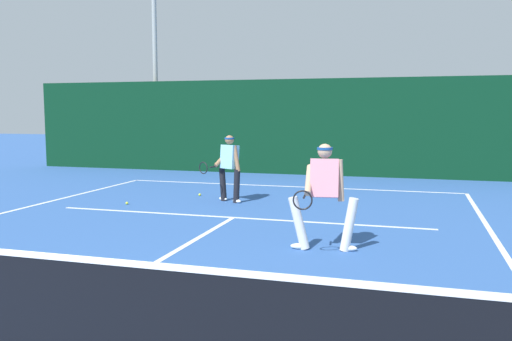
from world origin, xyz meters
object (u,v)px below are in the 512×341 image
Objects in this scene: player_far at (229,165)px; light_pole at (155,53)px; player_near at (324,192)px; tennis_ball at (200,195)px; tennis_ball_extra at (127,203)px.

player_far is 9.44m from light_pole.
player_near is 1.04× the size of player_far.
light_pole is (-5.42, 6.88, 3.52)m from player_far.
light_pole reaches higher than tennis_ball.
player_near is 14.03m from light_pole.
light_pole reaches higher than player_near.
tennis_ball is 8.81m from light_pole.
tennis_ball_extra is at bearing -36.09° from player_near.
player_far reaches higher than tennis_ball.
light_pole is at bearing -25.34° from player_far.
tennis_ball_extra is (-2.17, -1.05, -0.85)m from player_far.
tennis_ball is at bearing -54.95° from light_pole.
player_near is 25.40× the size of tennis_ball_extra.
player_near reaches higher than tennis_ball.
player_near is at bearing -52.19° from light_pole.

